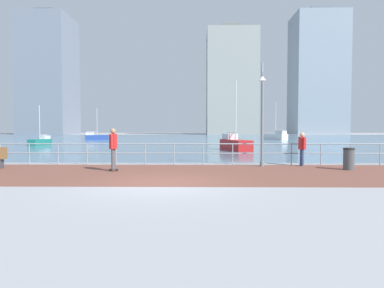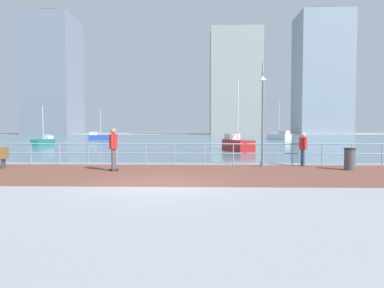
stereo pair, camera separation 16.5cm
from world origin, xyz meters
The scene contains 15 objects.
ground centered at (0.00, 40.00, 0.00)m, with size 220.00×220.00×0.00m, color #9E9EA3.
brick_paving centered at (0.00, 2.46, 0.00)m, with size 28.00×6.02×0.01m, color brown.
harbor_water centered at (0.00, 50.48, 0.00)m, with size 180.00×88.00×0.00m, color slate.
waterfront_railing centered at (0.00, 5.48, 0.72)m, with size 25.25×0.06×1.04m.
lamppost centered at (4.04, 4.70, 2.62)m, with size 0.40×0.81×4.74m.
skateboarder centered at (-2.30, 3.05, 1.05)m, with size 0.40×0.55×1.75m.
bystander centered at (5.99, 5.13, 0.91)m, with size 0.26×0.55×1.56m.
trash_bin centered at (7.47, 3.64, 0.47)m, with size 0.46×0.46×0.93m.
sailboat_gray centered at (14.31, 44.33, 0.59)m, with size 3.33×4.54×6.22m.
sailboat_navy centered at (-15.22, 42.44, 0.49)m, with size 3.80×1.94×5.11m.
sailboat_yellow centered at (4.18, 16.41, 0.54)m, with size 2.32×4.20×5.63m.
sailboat_blue centered at (-15.72, 24.63, 0.41)m, with size 1.32×3.14×4.27m.
tower_slate centered at (12.52, 98.95, 17.07)m, with size 16.28×14.49×35.80m.
tower_brick centered at (42.65, 103.49, 20.55)m, with size 17.07×13.49×42.76m.
tower_concrete centered at (-49.93, 101.93, 20.15)m, with size 15.93×16.34×41.98m.
Camera 2 is at (1.25, -10.06, 1.70)m, focal length 30.47 mm.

